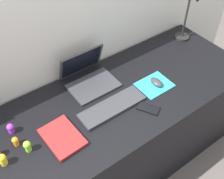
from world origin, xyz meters
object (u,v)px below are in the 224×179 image
Objects in this scene: desk_lamp at (189,19)px; cell_phone at (148,108)px; toy_figurine_yellow at (2,159)px; toy_figurine_lime at (27,146)px; laptop at (88,75)px; toy_figurine_purple at (11,128)px; keyboard at (112,107)px; toy_figurine_orange at (15,141)px; notebook_pad at (62,137)px; mouse at (156,82)px.

cell_phone is at bearing -151.89° from desk_lamp.
cell_phone is at bearing -10.26° from toy_figurine_yellow.
desk_lamp is at bearing 9.14° from toy_figurine_lime.
laptop is 0.70m from toy_figurine_yellow.
cell_phone is 0.77m from toy_figurine_purple.
toy_figurine_orange reaches higher than keyboard.
toy_figurine_purple is (-0.20, 0.20, 0.02)m from notebook_pad.
toy_figurine_purple is at bearing 126.13° from cell_phone.
mouse is 0.22m from cell_phone.
toy_figurine_yellow is 0.19m from toy_figurine_purple.
keyboard is at bearing 179.36° from mouse.
toy_figurine_purple is at bearing -170.13° from laptop.
mouse is at bearing -2.10° from notebook_pad.
keyboard reaches higher than cell_phone.
keyboard is 6.64× the size of toy_figurine_purple.
laptop is 1.25× the size of notebook_pad.
toy_figurine_lime reaches higher than keyboard.
toy_figurine_orange is at bearing 37.12° from toy_figurine_yellow.
notebook_pad is (-0.68, -0.01, -0.01)m from mouse.
toy_figurine_yellow is at bearing -158.49° from laptop.
keyboard is (-0.01, -0.28, -0.04)m from laptop.
laptop is at bearing 21.51° from toy_figurine_yellow.
notebook_pad is (-0.34, -0.02, 0.00)m from keyboard.
toy_figurine_yellow is (-1.50, -0.22, -0.14)m from desk_lamp.
toy_figurine_purple is (-0.54, 0.18, 0.02)m from keyboard.
desk_lamp reaches higher than mouse.
keyboard is 0.21m from cell_phone.
toy_figurine_yellow is 1.04× the size of toy_figurine_lime.
toy_figurine_orange is at bearing -96.73° from toy_figurine_purple.
notebook_pad is at bearing -177.17° from keyboard.
laptop is at bearing 18.50° from toy_figurine_orange.
mouse is 0.40× the size of notebook_pad.
desk_lamp is at bearing 2.46° from toy_figurine_purple.
laptop is 4.22× the size of toy_figurine_yellow.
desk_lamp is at bearing -2.20° from cell_phone.
desk_lamp is 1.56× the size of notebook_pad.
notebook_pad is 0.28m from toy_figurine_purple.
keyboard is at bearing -2.23° from toy_figurine_lime.
toy_figurine_yellow reaches higher than cell_phone.
notebook_pad is 0.31m from toy_figurine_yellow.
laptop reaches higher than keyboard.
toy_figurine_purple is at bearing 168.23° from mouse.
toy_figurine_yellow is at bearing 178.69° from mouse.
notebook_pad is 0.18m from toy_figurine_lime.
toy_figurine_yellow is at bearing -171.59° from desk_lamp.
keyboard is at bearing -9.07° from toy_figurine_orange.
toy_figurine_purple reaches higher than notebook_pad.
toy_figurine_lime reaches higher than toy_figurine_orange.
toy_figurine_orange is at bearing 170.93° from keyboard.
mouse is 0.99m from toy_figurine_yellow.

